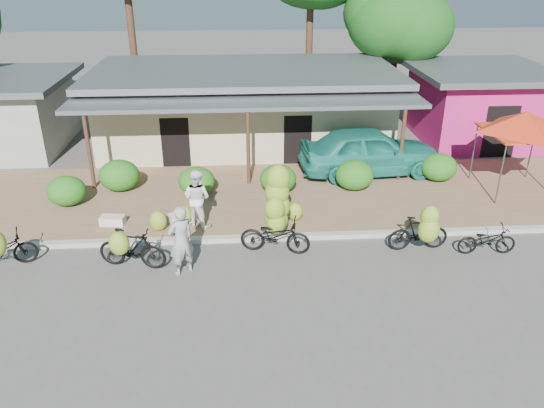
{
  "coord_description": "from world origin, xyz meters",
  "views": [
    {
      "loc": [
        -0.35,
        -11.91,
        7.82
      ],
      "look_at": [
        0.58,
        1.98,
        1.2
      ],
      "focal_mm": 35.0,
      "sensor_mm": 36.0,
      "label": 1
    }
  ],
  "objects_px": {
    "sack_far": "(113,220)",
    "vendor": "(181,241)",
    "bike_center": "(276,218)",
    "bystander": "(197,198)",
    "bike_left": "(131,248)",
    "tree_near_right": "(393,18)",
    "bike_right": "(421,231)",
    "bike_far_right": "(487,240)",
    "teal_van": "(370,151)",
    "sack_near": "(183,217)",
    "red_canopy": "(525,122)"
  },
  "relations": [
    {
      "from": "tree_near_right",
      "to": "bike_far_right",
      "type": "height_order",
      "value": "tree_near_right"
    },
    {
      "from": "tree_near_right",
      "to": "teal_van",
      "type": "relative_size",
      "value": 1.29
    },
    {
      "from": "teal_van",
      "to": "red_canopy",
      "type": "bearing_deg",
      "value": -116.18
    },
    {
      "from": "red_canopy",
      "to": "bike_center",
      "type": "relative_size",
      "value": 1.41
    },
    {
      "from": "bike_right",
      "to": "teal_van",
      "type": "bearing_deg",
      "value": -1.56
    },
    {
      "from": "bike_right",
      "to": "sack_near",
      "type": "height_order",
      "value": "bike_right"
    },
    {
      "from": "tree_near_right",
      "to": "bystander",
      "type": "height_order",
      "value": "tree_near_right"
    },
    {
      "from": "bike_right",
      "to": "sack_far",
      "type": "distance_m",
      "value": 9.34
    },
    {
      "from": "bike_left",
      "to": "sack_far",
      "type": "distance_m",
      "value": 2.66
    },
    {
      "from": "red_canopy",
      "to": "sack_near",
      "type": "bearing_deg",
      "value": -171.39
    },
    {
      "from": "bike_left",
      "to": "bike_right",
      "type": "bearing_deg",
      "value": -73.78
    },
    {
      "from": "teal_van",
      "to": "sack_far",
      "type": "bearing_deg",
      "value": 107.92
    },
    {
      "from": "bike_left",
      "to": "sack_near",
      "type": "xyz_separation_m",
      "value": [
        1.16,
        2.48,
        -0.36
      ]
    },
    {
      "from": "red_canopy",
      "to": "bike_far_right",
      "type": "bearing_deg",
      "value": -124.05
    },
    {
      "from": "sack_near",
      "to": "sack_far",
      "type": "relative_size",
      "value": 1.13
    },
    {
      "from": "red_canopy",
      "to": "sack_near",
      "type": "relative_size",
      "value": 4.12
    },
    {
      "from": "bike_far_right",
      "to": "bike_center",
      "type": "bearing_deg",
      "value": 84.66
    },
    {
      "from": "bystander",
      "to": "teal_van",
      "type": "height_order",
      "value": "bystander"
    },
    {
      "from": "bike_right",
      "to": "bike_far_right",
      "type": "xyz_separation_m",
      "value": [
        1.87,
        -0.2,
        -0.26
      ]
    },
    {
      "from": "sack_near",
      "to": "red_canopy",
      "type": "bearing_deg",
      "value": 8.61
    },
    {
      "from": "bike_center",
      "to": "bike_right",
      "type": "relative_size",
      "value": 1.38
    },
    {
      "from": "bike_right",
      "to": "bystander",
      "type": "distance_m",
      "value": 6.69
    },
    {
      "from": "tree_near_right",
      "to": "bike_center",
      "type": "bearing_deg",
      "value": -116.93
    },
    {
      "from": "bike_right",
      "to": "tree_near_right",
      "type": "bearing_deg",
      "value": -13.51
    },
    {
      "from": "sack_near",
      "to": "bike_right",
      "type": "bearing_deg",
      "value": -17.34
    },
    {
      "from": "teal_van",
      "to": "bystander",
      "type": "bearing_deg",
      "value": 117.43
    },
    {
      "from": "vendor",
      "to": "bystander",
      "type": "relative_size",
      "value": 1.06
    },
    {
      "from": "sack_near",
      "to": "vendor",
      "type": "relative_size",
      "value": 0.43
    },
    {
      "from": "vendor",
      "to": "red_canopy",
      "type": "bearing_deg",
      "value": 168.36
    },
    {
      "from": "tree_near_right",
      "to": "sack_far",
      "type": "xyz_separation_m",
      "value": [
        -11.65,
        -11.51,
        -4.69
      ]
    },
    {
      "from": "bike_center",
      "to": "bystander",
      "type": "xyz_separation_m",
      "value": [
        -2.33,
        1.35,
        0.09
      ]
    },
    {
      "from": "sack_near",
      "to": "vendor",
      "type": "xyz_separation_m",
      "value": [
        0.24,
        -2.79,
        0.71
      ]
    },
    {
      "from": "sack_near",
      "to": "bike_left",
      "type": "bearing_deg",
      "value": -115.09
    },
    {
      "from": "bike_far_right",
      "to": "sack_near",
      "type": "distance_m",
      "value": 9.1
    },
    {
      "from": "bike_right",
      "to": "sack_near",
      "type": "bearing_deg",
      "value": 69.8
    },
    {
      "from": "bike_far_right",
      "to": "sack_near",
      "type": "relative_size",
      "value": 1.97
    },
    {
      "from": "bike_right",
      "to": "bike_far_right",
      "type": "relative_size",
      "value": 1.07
    },
    {
      "from": "tree_near_right",
      "to": "sack_far",
      "type": "relative_size",
      "value": 9.09
    },
    {
      "from": "tree_near_right",
      "to": "bystander",
      "type": "relative_size",
      "value": 3.69
    },
    {
      "from": "red_canopy",
      "to": "bystander",
      "type": "height_order",
      "value": "red_canopy"
    },
    {
      "from": "tree_near_right",
      "to": "vendor",
      "type": "relative_size",
      "value": 3.47
    },
    {
      "from": "bike_center",
      "to": "teal_van",
      "type": "height_order",
      "value": "bike_center"
    },
    {
      "from": "sack_far",
      "to": "teal_van",
      "type": "height_order",
      "value": "teal_van"
    },
    {
      "from": "tree_near_right",
      "to": "bike_far_right",
      "type": "bearing_deg",
      "value": -92.86
    },
    {
      "from": "bike_left",
      "to": "teal_van",
      "type": "height_order",
      "value": "teal_van"
    },
    {
      "from": "tree_near_right",
      "to": "red_canopy",
      "type": "bearing_deg",
      "value": -77.89
    },
    {
      "from": "bike_center",
      "to": "bike_left",
      "type": "bearing_deg",
      "value": 115.1
    },
    {
      "from": "sack_far",
      "to": "vendor",
      "type": "xyz_separation_m",
      "value": [
        2.41,
        -2.74,
        0.72
      ]
    },
    {
      "from": "tree_near_right",
      "to": "bike_right",
      "type": "relative_size",
      "value": 3.79
    },
    {
      "from": "bike_left",
      "to": "bike_far_right",
      "type": "height_order",
      "value": "bike_left"
    }
  ]
}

